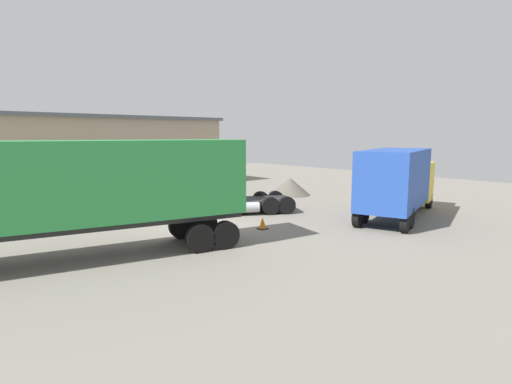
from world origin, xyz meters
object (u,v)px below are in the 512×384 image
gravel_pile (290,186)px  traffic_cone (263,224)px  tractor_unit_white (207,180)px  box_truck_yellow (398,180)px  container_trailer_green (73,185)px

gravel_pile → traffic_cone: bearing=-143.0°
tractor_unit_white → gravel_pile: bearing=-140.2°
box_truck_yellow → traffic_cone: size_ratio=15.19×
gravel_pile → traffic_cone: 10.49m
gravel_pile → traffic_cone: gravel_pile is taller
tractor_unit_white → container_trailer_green: size_ratio=0.56×
tractor_unit_white → container_trailer_green: bearing=53.7°
tractor_unit_white → traffic_cone: bearing=116.3°
tractor_unit_white → traffic_cone: (-0.16, -4.63, -1.59)m
container_trailer_green → traffic_cone: size_ratio=21.94×
tractor_unit_white → traffic_cone: 4.90m
box_truck_yellow → gravel_pile: (1.39, 8.97, -1.36)m
tractor_unit_white → container_trailer_green: container_trailer_green is taller
tractor_unit_white → gravel_pile: size_ratio=2.33×
box_truck_yellow → gravel_pile: 9.17m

